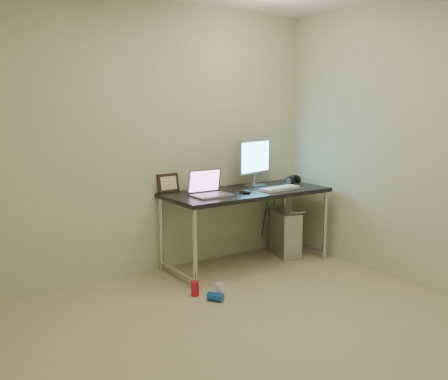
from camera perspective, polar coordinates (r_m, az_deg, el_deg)
floor at (r=3.55m, az=5.41°, el=-16.54°), size 3.50×3.50×0.00m
wall_back at (r=4.68m, az=-8.17°, el=5.66°), size 3.50×0.02×2.50m
wall_right at (r=4.53m, az=23.07°, el=4.87°), size 0.02×3.50×2.50m
desk at (r=4.88m, az=2.55°, el=-0.94°), size 1.63×0.71×0.75m
tower_computer at (r=5.33m, az=6.96°, el=-4.89°), size 0.34×0.49×0.50m
cable_a at (r=5.46m, az=4.73°, el=-2.74°), size 0.01×0.16×0.69m
cable_b at (r=5.51m, az=5.59°, el=-2.87°), size 0.02×0.11×0.71m
can_red at (r=4.24m, az=-3.33°, el=-11.18°), size 0.07×0.07×0.12m
can_white at (r=4.18m, az=-0.49°, el=-11.43°), size 0.08×0.08×0.13m
can_blue at (r=4.13m, az=-0.98°, el=-12.11°), size 0.13×0.15×0.07m
laptop at (r=4.56m, az=-1.71°, el=0.03°), size 0.34×0.28×0.24m
monitor at (r=5.13m, az=3.53°, el=3.57°), size 0.49×0.20×0.47m
keyboard at (r=4.93m, az=6.43°, el=0.18°), size 0.44×0.19×0.03m
mouse_right at (r=5.13m, az=8.22°, el=0.56°), size 0.07×0.10×0.03m
mouse_left at (r=4.69m, az=2.43°, el=-0.14°), size 0.11×0.14×0.04m
headphones at (r=5.39m, az=7.91°, el=1.11°), size 0.16×0.10×0.10m
picture_frame at (r=4.77m, az=-6.40°, el=0.80°), size 0.23×0.08×0.18m
webcam at (r=4.83m, az=-3.63°, el=1.05°), size 0.05×0.04×0.13m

